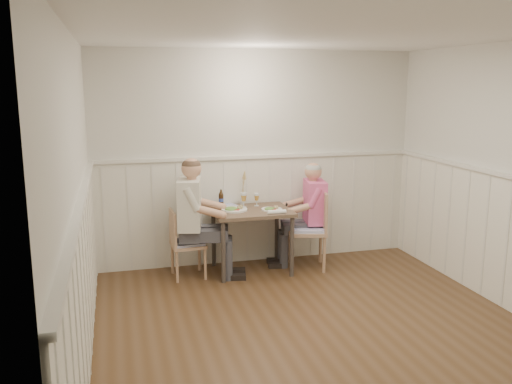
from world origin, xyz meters
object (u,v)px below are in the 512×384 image
at_px(dining_table, 252,218).
at_px(chair_left, 184,241).
at_px(chair_right, 312,226).
at_px(beer_bottle, 221,199).
at_px(grass_vase, 242,189).
at_px(man_in_pink, 311,222).
at_px(diner_cream, 194,228).

xyz_separation_m(dining_table, chair_left, (-0.80, -0.01, -0.22)).
bearing_deg(dining_table, chair_right, -5.04).
bearing_deg(beer_bottle, chair_left, -151.53).
relative_size(dining_table, beer_bottle, 4.35).
relative_size(chair_right, grass_vase, 2.16).
relative_size(dining_table, chair_left, 1.14).
relative_size(man_in_pink, diner_cream, 0.91).
relative_size(man_in_pink, beer_bottle, 6.22).
xyz_separation_m(chair_left, beer_bottle, (0.49, 0.27, 0.41)).
relative_size(chair_left, diner_cream, 0.56).
bearing_deg(grass_vase, chair_left, -158.83).
relative_size(chair_right, man_in_pink, 0.73).
relative_size(diner_cream, grass_vase, 3.23).
bearing_deg(beer_bottle, grass_vase, 5.67).
bearing_deg(diner_cream, dining_table, 4.08).
xyz_separation_m(diner_cream, beer_bottle, (0.38, 0.31, 0.25)).
bearing_deg(grass_vase, diner_cream, -152.60).
bearing_deg(chair_left, dining_table, 0.64).
distance_m(chair_right, beer_bottle, 1.14).
bearing_deg(chair_left, diner_cream, -19.41).
bearing_deg(diner_cream, grass_vase, 27.40).
xyz_separation_m(man_in_pink, beer_bottle, (-1.07, 0.22, 0.30)).
xyz_separation_m(dining_table, man_in_pink, (0.76, 0.04, -0.11)).
xyz_separation_m(beer_bottle, grass_vase, (0.27, 0.03, 0.10)).
bearing_deg(chair_left, beer_bottle, 28.47).
relative_size(chair_left, grass_vase, 1.81).
bearing_deg(diner_cream, chair_right, -0.61).
height_order(diner_cream, beer_bottle, diner_cream).
bearing_deg(beer_bottle, man_in_pink, -11.35).
relative_size(chair_right, chair_left, 1.19).
bearing_deg(beer_bottle, dining_table, -39.66).
bearing_deg(chair_left, man_in_pink, 1.89).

